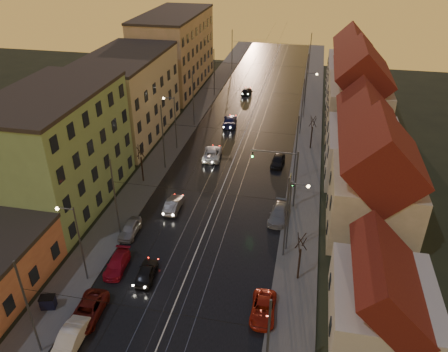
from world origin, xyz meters
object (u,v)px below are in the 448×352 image
Objects in this scene: street_lamp_3 at (308,90)px; parked_left_3 at (130,229)px; parked_right_2 at (278,160)px; parked_left_0 at (70,340)px; parked_left_2 at (117,264)px; street_lamp_2 at (173,118)px; dumpster at (48,302)px; traffic_light_mast at (287,172)px; driving_car_3 at (230,121)px; driving_car_0 at (146,272)px; street_lamp_0 at (76,237)px; parked_left_1 at (88,311)px; driving_car_4 at (247,91)px; street_lamp_1 at (293,210)px; driving_car_1 at (173,204)px; parked_right_0 at (263,309)px; driving_car_2 at (212,153)px; parked_right_1 at (279,214)px.

street_lamp_3 is 40.50m from parked_left_3.
parked_right_2 is (-2.90, -17.95, -4.20)m from street_lamp_3.
parked_left_0 is 1.07× the size of parked_left_2.
dumpster is (-1.25, -31.91, -4.19)m from street_lamp_2.
traffic_light_mast reaches higher than driving_car_3.
driving_car_3 is at bearing -96.97° from driving_car_0.
parked_left_1 is (2.45, -4.04, -4.23)m from street_lamp_0.
parked_right_2 reaches higher than driving_car_4.
street_lamp_1 is at bearing 23.72° from street_lamp_0.
street_lamp_2 is 1.11× the size of traffic_light_mast.
street_lamp_2 is at bearing 92.28° from parked_left_0.
street_lamp_1 is 8.08m from traffic_light_mast.
driving_car_1 is at bearing 82.15° from parked_left_0.
street_lamp_3 is 1.79× the size of parked_left_0.
street_lamp_3 is 45.08m from parked_right_0.
driving_car_2 reaches higher than dumpster.
traffic_light_mast is at bearing 51.17° from parked_left_1.
street_lamp_3 is 51.88m from dumpster.
street_lamp_1 is 1.70× the size of parked_right_1.
parked_left_3 is (-4.73, -31.04, -0.08)m from driving_car_3.
street_lamp_1 is at bearing 78.57° from parked_right_0.
driving_car_3 is at bearing 82.24° from parked_left_1.
traffic_light_mast is 27.61m from parked_left_0.
street_lamp_0 is at bearing 7.70° from driving_car_0.
street_lamp_0 is 1.82× the size of parked_right_0.
driving_car_4 is (0.87, 52.83, -0.00)m from driving_car_0.
driving_car_0 is 1.01× the size of driving_car_4.
parked_right_2 is (12.85, 30.09, 0.02)m from parked_left_1.
driving_car_0 is 0.97× the size of parked_right_2.
driving_car_1 is 11.00m from parked_left_2.
driving_car_0 is 8.62m from dumpster.
driving_car_2 is at bearing 137.06° from traffic_light_mast.
parked_right_1 is at bearing 105.74° from driving_car_3.
parked_left_0 reaches higher than driving_car_1.
traffic_light_mast is 1.70× the size of driving_car_1.
driving_car_2 reaches higher than parked_right_2.
driving_car_3 is at bearing 59.03° from street_lamp_2.
parked_left_3 reaches higher than driving_car_0.
street_lamp_3 is 2.08× the size of driving_car_4.
driving_car_0 is 16.30m from parked_right_1.
driving_car_3 is at bearing 79.44° from parked_left_2.
driving_car_2 is 9.26m from parked_right_2.
dumpster is at bearing -107.74° from street_lamp_0.
parked_right_2 is 3.33× the size of dumpster.
street_lamp_2 is at bearing 90.00° from street_lamp_0.
parked_left_2 is at bearing -16.45° from driving_car_0.
parked_left_3 is (1.50, 7.34, -4.21)m from street_lamp_0.
driving_car_4 is 0.97× the size of parked_left_3.
parked_right_0 is at bearing -84.26° from parked_right_1.
parked_right_0 is (10.66, -27.14, -0.11)m from driving_car_2.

